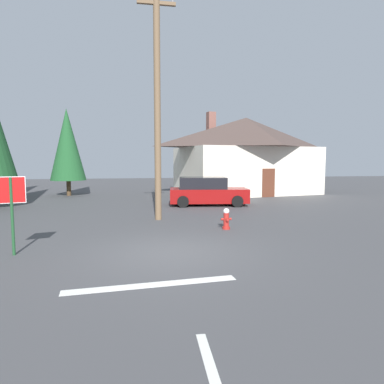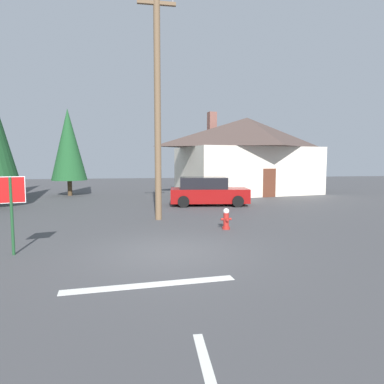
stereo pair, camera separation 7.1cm
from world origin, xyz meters
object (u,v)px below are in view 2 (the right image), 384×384
at_px(utility_pole, 157,103).
at_px(pine_tree_far_center, 68,145).
at_px(parked_car, 208,192).
at_px(fire_hydrant, 226,219).
at_px(stop_sign_near, 11,199).
at_px(house, 247,154).

height_order(utility_pole, pine_tree_far_center, utility_pole).
bearing_deg(parked_car, pine_tree_far_center, 141.93).
bearing_deg(parked_car, utility_pole, -126.09).
relative_size(fire_hydrant, utility_pole, 0.08).
relative_size(fire_hydrant, pine_tree_far_center, 0.13).
distance_m(stop_sign_near, fire_hydrant, 7.15).
relative_size(utility_pole, house, 0.82).
relative_size(stop_sign_near, house, 0.18).
xyz_separation_m(stop_sign_near, utility_pole, (4.30, 4.88, 3.47)).
bearing_deg(pine_tree_far_center, stop_sign_near, -85.01).
height_order(fire_hydrant, parked_car, parked_car).
bearing_deg(stop_sign_near, parked_car, 51.01).
bearing_deg(pine_tree_far_center, utility_pole, -63.00).
height_order(fire_hydrant, house, house).
relative_size(stop_sign_near, pine_tree_far_center, 0.34).
bearing_deg(stop_sign_near, utility_pole, 48.65).
xyz_separation_m(utility_pole, house, (7.70, 10.97, -1.94)).
relative_size(fire_hydrant, house, 0.07).
distance_m(stop_sign_near, utility_pole, 7.37).
xyz_separation_m(stop_sign_near, parked_car, (7.42, 9.16, -0.76)).
bearing_deg(fire_hydrant, stop_sign_near, -160.41).
bearing_deg(parked_car, fire_hydrant, -96.45).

